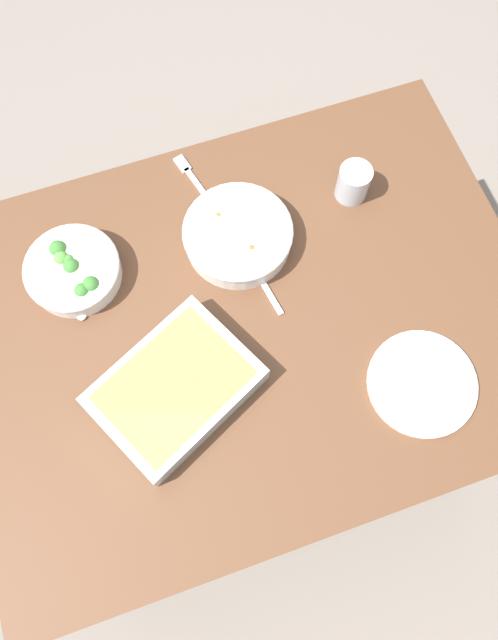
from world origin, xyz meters
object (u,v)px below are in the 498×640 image
(baking_dish, at_px, (175,388))
(side_plate, at_px, (422,383))
(broccoli_bowl, at_px, (73,270))
(drink_cup, at_px, (353,184))
(stew_bowl, at_px, (238,235))
(spoon_by_stew, at_px, (256,270))
(fork_on_table, at_px, (194,181))
(spoon_by_broccoli, at_px, (79,294))

(baking_dish, height_order, side_plate, baking_dish)
(broccoli_bowl, distance_m, drink_cup, 0.63)
(broccoli_bowl, bearing_deg, stew_bowl, 174.30)
(broccoli_bowl, relative_size, spoon_by_stew, 1.15)
(broccoli_bowl, distance_m, fork_on_table, 0.34)
(broccoli_bowl, distance_m, spoon_by_broccoli, 0.05)
(stew_bowl, bearing_deg, fork_on_table, -75.70)
(stew_bowl, bearing_deg, baking_dish, 51.12)
(drink_cup, bearing_deg, fork_on_table, -23.94)
(spoon_by_stew, xyz_separation_m, fork_on_table, (0.06, -0.26, -0.00))
(side_plate, bearing_deg, spoon_by_broccoli, -34.36)
(fork_on_table, bearing_deg, side_plate, 116.00)
(fork_on_table, bearing_deg, baking_dish, 68.67)
(stew_bowl, height_order, broccoli_bowl, broccoli_bowl)
(baking_dish, xyz_separation_m, drink_cup, (-0.50, -0.31, 0.00))
(spoon_by_stew, bearing_deg, side_plate, 124.33)
(spoon_by_stew, bearing_deg, baking_dish, 39.98)
(stew_bowl, xyz_separation_m, side_plate, (-0.25, 0.42, -0.03))
(baking_dish, bearing_deg, broccoli_bowl, -67.23)
(broccoli_bowl, distance_m, spoon_by_stew, 0.38)
(fork_on_table, bearing_deg, spoon_by_stew, 102.78)
(stew_bowl, bearing_deg, broccoli_bowl, -5.70)
(baking_dish, xyz_separation_m, side_plate, (-0.47, 0.15, -0.03))
(broccoli_bowl, height_order, fork_on_table, broccoli_bowl)
(broccoli_bowl, height_order, drink_cup, drink_cup)
(drink_cup, relative_size, spoon_by_stew, 0.48)
(side_plate, bearing_deg, stew_bowl, -59.63)
(broccoli_bowl, relative_size, fork_on_table, 1.14)
(stew_bowl, distance_m, fork_on_table, 0.19)
(drink_cup, distance_m, spoon_by_stew, 0.29)
(baking_dish, distance_m, side_plate, 0.49)
(baking_dish, bearing_deg, drink_cup, -148.28)
(baking_dish, distance_m, drink_cup, 0.59)
(fork_on_table, bearing_deg, drink_cup, 156.06)
(side_plate, height_order, spoon_by_stew, side_plate)
(spoon_by_broccoli, height_order, fork_on_table, spoon_by_broccoli)
(broccoli_bowl, bearing_deg, side_plate, 142.72)
(drink_cup, xyz_separation_m, spoon_by_stew, (0.26, 0.11, -0.03))
(spoon_by_broccoli, bearing_deg, baking_dish, 116.90)
(baking_dish, relative_size, spoon_by_broccoli, 2.08)
(spoon_by_stew, distance_m, spoon_by_broccoli, 0.38)
(stew_bowl, relative_size, spoon_by_stew, 1.34)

